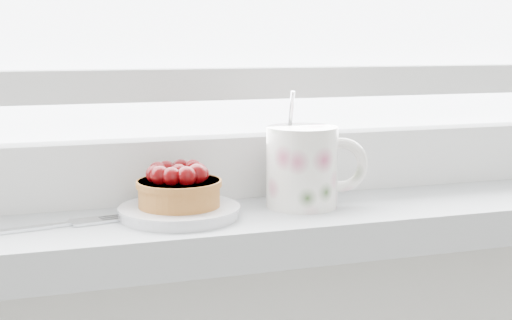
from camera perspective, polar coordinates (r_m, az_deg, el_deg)
name	(u,v)px	position (r m, az deg, el deg)	size (l,w,h in m)	color
saucer	(180,212)	(0.73, -6.13, -4.14)	(0.12, 0.12, 0.01)	silver
raspberry_tart	(179,186)	(0.73, -6.18, -2.12)	(0.09, 0.09, 0.05)	#985721
floral_mug	(305,165)	(0.77, 3.92, -0.40)	(0.12, 0.10, 0.13)	white
fork	(33,228)	(0.72, -17.39, -5.21)	(0.19, 0.05, 0.00)	silver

